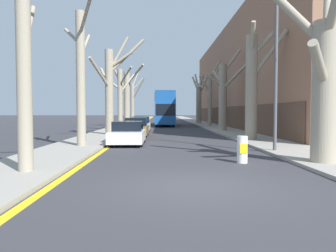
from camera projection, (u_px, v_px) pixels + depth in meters
ground_plane at (196, 186)px, 8.33m from camera, size 300.00×300.00×0.00m
sidewalk_left at (136, 122)px, 58.15m from camera, size 3.04×120.00×0.12m
sidewalk_right at (196, 122)px, 58.38m from camera, size 3.04×120.00×0.12m
building_facade_right at (261, 79)px, 41.75m from camera, size 10.08×49.56×12.19m
kerb_line_stripe at (145, 122)px, 58.19m from camera, size 0.24×120.00×0.01m
street_tree_left_0 at (24, 52)px, 9.64m from camera, size 4.18×2.28×8.75m
street_tree_left_1 at (81, 74)px, 16.98m from camera, size 2.36×4.66×7.39m
street_tree_left_2 at (110, 86)px, 25.43m from camera, size 3.98×5.32×7.75m
street_tree_left_3 at (120, 95)px, 32.10m from camera, size 2.89×3.84×7.71m
street_tree_left_4 at (127, 97)px, 40.12m from camera, size 4.93×2.71×7.43m
street_tree_left_5 at (133, 100)px, 47.54m from camera, size 2.19×2.93×8.81m
street_tree_right_0 at (323, 81)px, 11.42m from camera, size 2.98×3.32×6.53m
street_tree_right_1 at (253, 84)px, 20.84m from camera, size 2.52×1.80×7.33m
street_tree_right_2 at (223, 94)px, 31.24m from camera, size 3.73×4.65×7.80m
street_tree_right_3 at (210, 97)px, 39.89m from camera, size 3.14×3.67×8.20m
street_tree_right_4 at (199, 100)px, 50.24m from camera, size 2.62×4.27×7.91m
double_decker_bus at (165, 107)px, 43.69m from camera, size 2.50×11.69×4.36m
parked_car_0 at (128, 133)px, 18.75m from camera, size 1.85×3.92×1.33m
parked_car_1 at (136, 127)px, 25.10m from camera, size 1.77×4.56×1.41m
parked_car_2 at (141, 124)px, 31.03m from camera, size 1.70×4.09×1.41m
lamp_post at (274, 61)px, 14.85m from camera, size 1.40×0.20×7.49m
traffic_bollard at (242, 149)px, 12.05m from camera, size 0.39×0.40×1.00m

